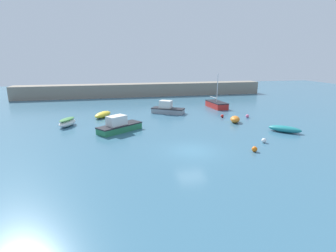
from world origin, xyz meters
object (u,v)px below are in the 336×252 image
(cabin_cruiser_white, at_px, (119,126))
(mooring_buoy_orange, at_px, (255,149))
(mooring_buoy_red, at_px, (222,116))
(mooring_buoy_white, at_px, (264,141))
(rowboat_white_midwater, at_px, (285,129))
(rowboat_blue_near, at_px, (103,115))
(dinghy_near_pier, at_px, (235,119))
(sailboat_short_mast, at_px, (217,105))
(mooring_buoy_pink, at_px, (247,116))
(motorboat_with_cabin, at_px, (167,109))
(rowboat_with_red_cover, at_px, (67,122))

(cabin_cruiser_white, distance_m, mooring_buoy_orange, 14.25)
(mooring_buoy_red, height_order, mooring_buoy_white, mooring_buoy_white)
(rowboat_white_midwater, xyz_separation_m, rowboat_blue_near, (-19.40, 11.61, 0.03))
(dinghy_near_pier, bearing_deg, cabin_cruiser_white, -60.39)
(rowboat_blue_near, xyz_separation_m, mooring_buoy_orange, (13.03, -16.46, -0.13))
(sailboat_short_mast, bearing_deg, mooring_buoy_pink, 5.16)
(sailboat_short_mast, xyz_separation_m, mooring_buoy_white, (-2.46, -17.64, -0.30))
(rowboat_blue_near, distance_m, mooring_buoy_white, 20.94)
(rowboat_blue_near, distance_m, sailboat_short_mast, 17.92)
(rowboat_white_midwater, xyz_separation_m, cabin_cruiser_white, (-17.52, 4.00, 0.30))
(mooring_buoy_orange, bearing_deg, rowboat_white_midwater, 37.29)
(motorboat_with_cabin, bearing_deg, rowboat_with_red_cover, -128.93)
(dinghy_near_pier, relative_size, mooring_buoy_red, 4.97)
(rowboat_with_red_cover, relative_size, cabin_cruiser_white, 0.62)
(mooring_buoy_orange, bearing_deg, mooring_buoy_white, 43.37)
(motorboat_with_cabin, height_order, mooring_buoy_white, motorboat_with_cabin)
(rowboat_white_midwater, height_order, rowboat_with_red_cover, rowboat_with_red_cover)
(mooring_buoy_red, relative_size, mooring_buoy_orange, 0.90)
(sailboat_short_mast, relative_size, mooring_buoy_white, 12.02)
(rowboat_with_red_cover, height_order, mooring_buoy_pink, rowboat_with_red_cover)
(mooring_buoy_red, bearing_deg, mooring_buoy_orange, -101.55)
(dinghy_near_pier, distance_m, rowboat_with_red_cover, 20.22)
(sailboat_short_mast, relative_size, mooring_buoy_orange, 11.28)
(motorboat_with_cabin, distance_m, mooring_buoy_pink, 11.14)
(rowboat_white_midwater, height_order, motorboat_with_cabin, motorboat_with_cabin)
(rowboat_with_red_cover, distance_m, rowboat_blue_near, 5.64)
(dinghy_near_pier, relative_size, rowboat_white_midwater, 0.67)
(mooring_buoy_red, bearing_deg, motorboat_with_cabin, 146.52)
(rowboat_white_midwater, bearing_deg, sailboat_short_mast, 141.85)
(mooring_buoy_red, height_order, mooring_buoy_pink, mooring_buoy_pink)
(rowboat_blue_near, bearing_deg, dinghy_near_pier, 97.07)
(rowboat_with_red_cover, xyz_separation_m, motorboat_with_cabin, (13.02, 4.75, 0.16))
(rowboat_with_red_cover, xyz_separation_m, sailboat_short_mast, (21.60, 7.20, 0.04))
(sailboat_short_mast, relative_size, cabin_cruiser_white, 1.05)
(rowboat_blue_near, relative_size, mooring_buoy_orange, 7.55)
(rowboat_with_red_cover, relative_size, mooring_buoy_red, 7.40)
(rowboat_with_red_cover, distance_m, mooring_buoy_orange, 21.07)
(sailboat_short_mast, height_order, mooring_buoy_red, sailboat_short_mast)
(mooring_buoy_red, bearing_deg, sailboat_short_mast, 73.78)
(rowboat_with_red_cover, bearing_deg, cabin_cruiser_white, -98.30)
(mooring_buoy_orange, height_order, mooring_buoy_pink, mooring_buoy_orange)
(mooring_buoy_white, relative_size, mooring_buoy_orange, 0.94)
(sailboat_short_mast, bearing_deg, cabin_cruiser_white, -59.98)
(motorboat_with_cabin, relative_size, rowboat_blue_near, 1.36)
(rowboat_white_midwater, xyz_separation_m, mooring_buoy_red, (-3.75, 7.98, -0.12))
(mooring_buoy_white, height_order, mooring_buoy_orange, mooring_buoy_orange)
(mooring_buoy_white, bearing_deg, motorboat_with_cabin, 111.96)
(motorboat_with_cabin, bearing_deg, mooring_buoy_white, -37.01)
(sailboat_short_mast, distance_m, cabin_cruiser_white, 19.10)
(rowboat_blue_near, height_order, mooring_buoy_pink, rowboat_blue_near)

